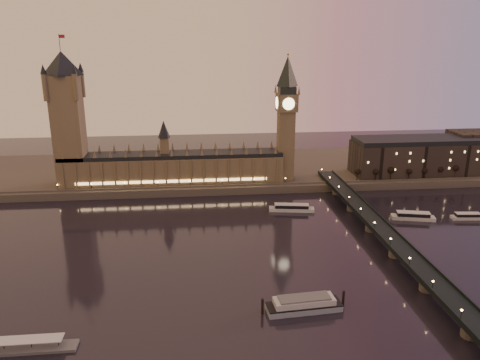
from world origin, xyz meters
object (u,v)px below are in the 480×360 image
Objects in this scene: cruise_boat_a at (292,208)px; pontoon_pier at (20,348)px; cruise_boat_b at (413,216)px; moored_barge at (304,304)px.

pontoon_pier is at bearing -125.17° from cruise_boat_a.
pontoon_pier is (-142.75, -145.70, -1.02)m from cruise_boat_a.
cruise_boat_b reaches higher than cruise_boat_a.
pontoon_pier is at bearing -176.53° from moored_barge.
moored_barge is 0.90× the size of pontoon_pier.
cruise_boat_a is 0.83× the size of moored_barge.
moored_barge reaches higher than cruise_boat_a.
moored_barge is (-102.23, -103.71, 0.76)m from cruise_boat_b.
pontoon_pier reaches higher than moored_barge.
cruise_boat_a is at bearing 176.37° from cruise_boat_b.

